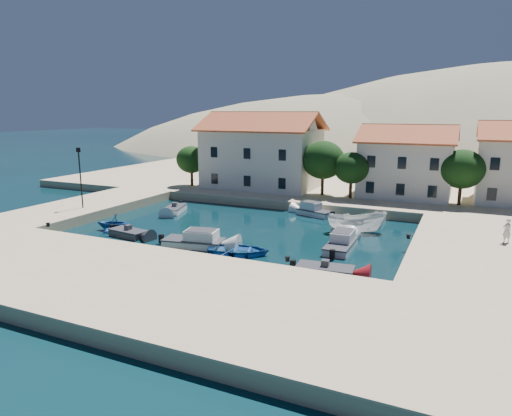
# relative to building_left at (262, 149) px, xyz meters

# --- Properties ---
(ground) EXTENTS (400.00, 400.00, 0.00)m
(ground) POSITION_rel_building_left_xyz_m (6.00, -28.00, -5.94)
(ground) COLOR black
(ground) RESTS_ON ground
(quay_south) EXTENTS (52.00, 12.00, 1.00)m
(quay_south) POSITION_rel_building_left_xyz_m (6.00, -34.00, -5.44)
(quay_south) COLOR tan
(quay_south) RESTS_ON ground
(quay_east) EXTENTS (11.00, 20.00, 1.00)m
(quay_east) POSITION_rel_building_left_xyz_m (26.50, -18.00, -5.44)
(quay_east) COLOR tan
(quay_east) RESTS_ON ground
(quay_west) EXTENTS (8.00, 20.00, 1.00)m
(quay_west) POSITION_rel_building_left_xyz_m (-13.00, -18.00, -5.44)
(quay_west) COLOR tan
(quay_west) RESTS_ON ground
(quay_north) EXTENTS (80.00, 36.00, 1.00)m
(quay_north) POSITION_rel_building_left_xyz_m (8.00, 10.00, -5.44)
(quay_north) COLOR tan
(quay_north) RESTS_ON ground
(hills) EXTENTS (254.00, 176.00, 99.00)m
(hills) POSITION_rel_building_left_xyz_m (26.64, 95.62, -29.34)
(hills) COLOR gray
(hills) RESTS_ON ground
(building_left) EXTENTS (14.70, 9.45, 9.70)m
(building_left) POSITION_rel_building_left_xyz_m (0.00, 0.00, 0.00)
(building_left) COLOR silver
(building_left) RESTS_ON quay_north
(building_mid) EXTENTS (10.50, 8.40, 8.30)m
(building_mid) POSITION_rel_building_left_xyz_m (18.00, 1.00, -0.71)
(building_mid) COLOR silver
(building_mid) RESTS_ON quay_north
(trees) EXTENTS (37.30, 5.30, 6.45)m
(trees) POSITION_rel_building_left_xyz_m (10.51, -2.54, -1.10)
(trees) COLOR #382314
(trees) RESTS_ON quay_north
(lamppost) EXTENTS (0.35, 0.25, 6.22)m
(lamppost) POSITION_rel_building_left_xyz_m (-11.50, -20.00, -1.18)
(lamppost) COLOR black
(lamppost) RESTS_ON quay_west
(bollards) EXTENTS (29.36, 9.56, 0.30)m
(bollards) POSITION_rel_building_left_xyz_m (8.80, -24.13, -4.79)
(bollards) COLOR black
(bollards) RESTS_ON ground
(motorboat_grey_sw) EXTENTS (3.73, 2.06, 1.25)m
(motorboat_grey_sw) POSITION_rel_building_left_xyz_m (-2.22, -23.99, -5.64)
(motorboat_grey_sw) COLOR #39383E
(motorboat_grey_sw) RESTS_ON ground
(cabin_cruiser_south) EXTENTS (5.23, 2.98, 1.60)m
(cabin_cruiser_south) POSITION_rel_building_left_xyz_m (4.63, -24.10, -5.46)
(cabin_cruiser_south) COLOR silver
(cabin_cruiser_south) RESTS_ON ground
(rowboat_south) EXTENTS (5.54, 4.59, 0.99)m
(rowboat_south) POSITION_rel_building_left_xyz_m (8.97, -24.49, -5.94)
(rowboat_south) COLOR navy
(rowboat_south) RESTS_ON ground
(motorboat_red_se) EXTENTS (3.99, 2.08, 1.25)m
(motorboat_red_se) POSITION_rel_building_left_xyz_m (16.29, -26.04, -5.64)
(motorboat_red_se) COLOR maroon
(motorboat_red_se) RESTS_ON ground
(cabin_cruiser_east) EXTENTS (2.01, 4.73, 1.60)m
(cabin_cruiser_east) POSITION_rel_building_left_xyz_m (15.81, -20.01, -5.46)
(cabin_cruiser_east) COLOR silver
(cabin_cruiser_east) RESTS_ON ground
(boat_east) EXTENTS (5.78, 4.10, 2.09)m
(boat_east) POSITION_rel_building_left_xyz_m (15.79, -14.20, -5.94)
(boat_east) COLOR silver
(boat_east) RESTS_ON ground
(motorboat_white_ne) EXTENTS (1.46, 3.06, 1.25)m
(motorboat_white_ne) POSITION_rel_building_left_xyz_m (16.75, -9.90, -5.64)
(motorboat_white_ne) COLOR silver
(motorboat_white_ne) RESTS_ON ground
(rowboat_west) EXTENTS (3.92, 3.62, 1.71)m
(rowboat_west) POSITION_rel_building_left_xyz_m (-4.88, -22.79, -5.94)
(rowboat_west) COLOR navy
(rowboat_west) RESTS_ON ground
(motorboat_white_west) EXTENTS (2.82, 4.24, 1.25)m
(motorboat_white_west) POSITION_rel_building_left_xyz_m (-4.26, -13.94, -5.64)
(motorboat_white_west) COLOR silver
(motorboat_white_west) RESTS_ON ground
(cabin_cruiser_north) EXTENTS (4.17, 2.81, 1.60)m
(cabin_cruiser_north) POSITION_rel_building_left_xyz_m (10.22, -9.22, -5.46)
(cabin_cruiser_north) COLOR silver
(cabin_cruiser_north) RESTS_ON ground
(pedestrian) EXTENTS (0.83, 0.75, 1.90)m
(pedestrian) POSITION_rel_building_left_xyz_m (27.60, -16.10, -3.98)
(pedestrian) COLOR silver
(pedestrian) RESTS_ON quay_east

